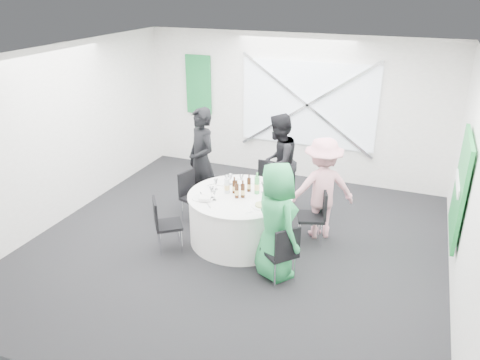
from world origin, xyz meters
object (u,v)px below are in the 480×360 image
at_px(chair_front_left, 163,221).
at_px(person_man_back, 278,163).
at_px(green_water_bottle, 257,185).
at_px(chair_front_right, 283,250).
at_px(person_woman_pink, 322,188).
at_px(banquet_table, 240,217).
at_px(person_woman_green, 276,222).
at_px(chair_back, 266,182).
at_px(person_man_back_left, 202,161).
at_px(chair_back_right, 316,212).
at_px(clear_water_bottle, 227,186).
at_px(chair_back_left, 191,193).

height_order(chair_front_left, person_man_back, person_man_back).
relative_size(chair_front_left, green_water_bottle, 2.49).
distance_m(chair_front_right, person_woman_pink, 1.45).
bearing_deg(chair_front_right, banquet_table, -90.00).
bearing_deg(person_woman_pink, person_woman_green, 47.70).
height_order(banquet_table, person_man_back, person_man_back).
bearing_deg(chair_back, person_man_back_left, -155.03).
relative_size(banquet_table, person_man_back_left, 0.86).
height_order(chair_back_right, clear_water_bottle, clear_water_bottle).
xyz_separation_m(chair_back_right, person_woman_pink, (0.01, 0.23, 0.30)).
relative_size(person_woman_green, green_water_bottle, 4.88).
distance_m(person_man_back_left, person_man_back, 1.28).
relative_size(banquet_table, person_man_back, 0.92).
xyz_separation_m(banquet_table, clear_water_bottle, (-0.21, -0.00, 0.49)).
bearing_deg(chair_back, banquet_table, -90.00).
height_order(chair_front_left, clear_water_bottle, clear_water_bottle).
bearing_deg(person_woman_green, person_man_back_left, 2.49).
distance_m(person_man_back_left, clear_water_bottle, 1.07).
bearing_deg(chair_back, chair_back_right, -37.05).
height_order(chair_back, person_man_back, person_man_back).
distance_m(banquet_table, chair_back_left, 1.04).
relative_size(chair_front_right, clear_water_bottle, 2.92).
bearing_deg(banquet_table, person_woman_green, -41.43).
height_order(person_man_back_left, person_woman_green, person_man_back_left).
distance_m(chair_back_left, chair_front_left, 1.01).
bearing_deg(chair_back, chair_front_left, -116.09).
bearing_deg(chair_back, person_woman_green, -67.23).
bearing_deg(chair_back_left, chair_back_right, -70.70).
bearing_deg(clear_water_bottle, person_woman_pink, 24.38).
distance_m(person_man_back, green_water_bottle, 1.09).
distance_m(banquet_table, chair_front_left, 1.15).
height_order(chair_front_right, person_woman_pink, person_woman_pink).
height_order(chair_back, chair_back_left, chair_back).
bearing_deg(person_woman_pink, person_man_back_left, -32.32).
height_order(person_man_back, green_water_bottle, person_man_back).
xyz_separation_m(person_woman_pink, person_woman_green, (-0.32, -1.27, 0.01)).
bearing_deg(green_water_bottle, chair_back_right, 14.40).
distance_m(chair_back_left, person_woman_green, 2.06).
relative_size(chair_back_left, person_man_back, 0.49).
height_order(banquet_table, chair_back_left, chair_back_left).
height_order(person_man_back, clear_water_bottle, person_man_back).
bearing_deg(banquet_table, chair_front_right, -41.81).
bearing_deg(chair_back_right, person_woman_green, -34.85).
height_order(banquet_table, person_woman_green, person_woman_green).
distance_m(chair_back, chair_front_left, 2.09).
xyz_separation_m(chair_back, person_man_back_left, (-0.99, -0.45, 0.42)).
relative_size(chair_back, chair_back_right, 0.97).
xyz_separation_m(chair_back_right, chair_front_left, (-2.01, -1.04, -0.02)).
distance_m(chair_back_right, chair_front_left, 2.27).
height_order(chair_back_right, person_woman_pink, person_woman_pink).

